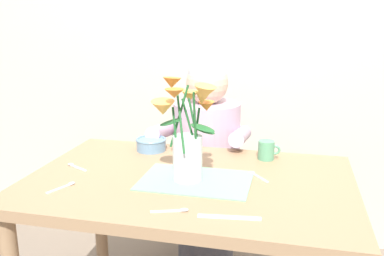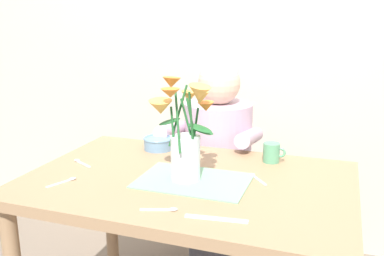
{
  "view_description": "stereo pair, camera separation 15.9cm",
  "coord_description": "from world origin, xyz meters",
  "px_view_note": "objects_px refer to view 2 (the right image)",
  "views": [
    {
      "loc": [
        0.36,
        -1.45,
        1.33
      ],
      "look_at": [
        -0.0,
        0.05,
        0.92
      ],
      "focal_mm": 40.21,
      "sensor_mm": 36.0,
      "label": 1
    },
    {
      "loc": [
        0.51,
        -1.4,
        1.33
      ],
      "look_at": [
        -0.0,
        0.05,
        0.92
      ],
      "focal_mm": 40.21,
      "sensor_mm": 36.0,
      "label": 2
    }
  ],
  "objects_px": {
    "flower_vase": "(184,133)",
    "dinner_knife": "(216,219)",
    "coffee_cup": "(272,153)",
    "seated_person": "(217,168)",
    "ceramic_bowl": "(158,143)"
  },
  "relations": [
    {
      "from": "flower_vase",
      "to": "dinner_knife",
      "type": "height_order",
      "value": "flower_vase"
    },
    {
      "from": "seated_person",
      "to": "dinner_knife",
      "type": "height_order",
      "value": "seated_person"
    },
    {
      "from": "seated_person",
      "to": "flower_vase",
      "type": "relative_size",
      "value": 3.04
    },
    {
      "from": "ceramic_bowl",
      "to": "dinner_knife",
      "type": "xyz_separation_m",
      "value": [
        0.44,
        -0.58,
        -0.03
      ]
    },
    {
      "from": "dinner_knife",
      "to": "coffee_cup",
      "type": "xyz_separation_m",
      "value": [
        0.07,
        0.57,
        0.04
      ]
    },
    {
      "from": "dinner_knife",
      "to": "coffee_cup",
      "type": "distance_m",
      "value": 0.58
    },
    {
      "from": "flower_vase",
      "to": "coffee_cup",
      "type": "height_order",
      "value": "flower_vase"
    },
    {
      "from": "ceramic_bowl",
      "to": "coffee_cup",
      "type": "xyz_separation_m",
      "value": [
        0.51,
        -0.01,
        0.01
      ]
    },
    {
      "from": "dinner_knife",
      "to": "flower_vase",
      "type": "bearing_deg",
      "value": 120.67
    },
    {
      "from": "ceramic_bowl",
      "to": "coffee_cup",
      "type": "bearing_deg",
      "value": -0.64
    },
    {
      "from": "flower_vase",
      "to": "coffee_cup",
      "type": "bearing_deg",
      "value": 49.69
    },
    {
      "from": "seated_person",
      "to": "flower_vase",
      "type": "distance_m",
      "value": 0.74
    },
    {
      "from": "ceramic_bowl",
      "to": "coffee_cup",
      "type": "height_order",
      "value": "coffee_cup"
    },
    {
      "from": "seated_person",
      "to": "coffee_cup",
      "type": "distance_m",
      "value": 0.51
    },
    {
      "from": "seated_person",
      "to": "dinner_knife",
      "type": "bearing_deg",
      "value": -73.28
    }
  ]
}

